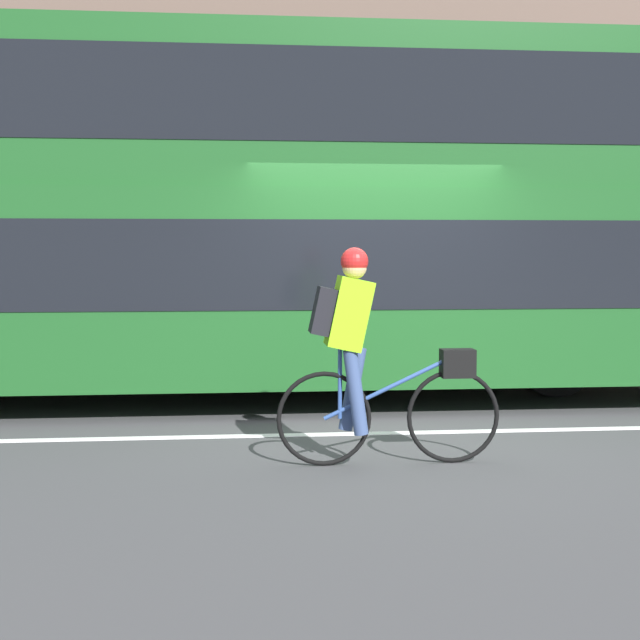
{
  "coord_description": "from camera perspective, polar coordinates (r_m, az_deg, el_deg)",
  "views": [
    {
      "loc": [
        -1.4,
        -7.93,
        1.66
      ],
      "look_at": [
        -0.6,
        0.19,
        1.02
      ],
      "focal_mm": 50.0,
      "sensor_mm": 36.0,
      "label": 1
    }
  ],
  "objects": [
    {
      "name": "ground_plane",
      "position": [
        8.23,
        4.33,
        -7.19
      ],
      "size": [
        80.0,
        80.0,
        0.0
      ],
      "primitive_type": "plane",
      "color": "#424244"
    },
    {
      "name": "building_facade",
      "position": [
        14.45,
        0.08,
        17.78
      ],
      "size": [
        60.0,
        0.3,
        9.97
      ],
      "color": "brown",
      "rests_on": "ground_plane"
    },
    {
      "name": "sidewalk_curb",
      "position": [
        12.87,
        0.66,
        -2.64
      ],
      "size": [
        60.0,
        2.31,
        0.13
      ],
      "color": "gray",
      "rests_on": "ground_plane"
    },
    {
      "name": "bus",
      "position": [
        9.82,
        -5.36,
        7.29
      ],
      "size": [
        11.63,
        2.5,
        3.88
      ],
      "color": "black",
      "rests_on": "ground_plane"
    },
    {
      "name": "road_center_line",
      "position": [
        8.18,
        4.38,
        -7.22
      ],
      "size": [
        50.0,
        0.14,
        0.01
      ],
      "primitive_type": "cube",
      "color": "silver",
      "rests_on": "ground_plane"
    },
    {
      "name": "cyclist_on_bike",
      "position": [
        6.86,
        3.0,
        -1.9
      ],
      "size": [
        1.75,
        0.32,
        1.68
      ],
      "color": "black",
      "rests_on": "ground_plane"
    },
    {
      "name": "street_sign_post",
      "position": [
        12.92,
        -19.14,
        3.84
      ],
      "size": [
        0.36,
        0.09,
        2.58
      ],
      "color": "#59595B",
      "rests_on": "sidewalk_curb"
    }
  ]
}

